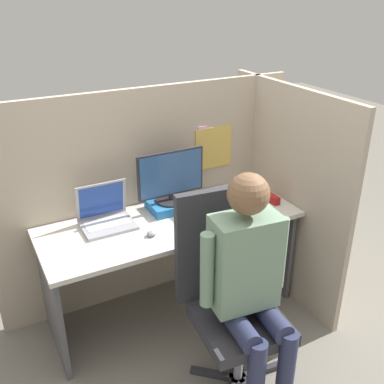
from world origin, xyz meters
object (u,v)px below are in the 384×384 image
(laptop, at_px, (106,217))
(stapler, at_px, (270,197))
(paper_box, at_px, (172,205))
(carrot_toy, at_px, (226,219))
(monitor, at_px, (171,177))
(person, at_px, (250,277))
(office_chair, at_px, (228,293))

(laptop, xyz_separation_m, stapler, (1.11, -0.21, -0.02))
(paper_box, xyz_separation_m, laptop, (-0.45, -0.01, 0.02))
(paper_box, bearing_deg, carrot_toy, -56.74)
(monitor, bearing_deg, carrot_toy, -56.95)
(monitor, xyz_separation_m, laptop, (-0.45, -0.01, -0.18))
(laptop, xyz_separation_m, person, (0.45, -0.92, -0.01))
(office_chair, xyz_separation_m, person, (0.02, -0.16, 0.20))
(stapler, height_order, office_chair, office_chair)
(laptop, height_order, stapler, laptop)
(paper_box, relative_size, carrot_toy, 2.14)
(stapler, relative_size, office_chair, 0.15)
(paper_box, relative_size, office_chair, 0.27)
(laptop, height_order, carrot_toy, laptop)
(monitor, xyz_separation_m, carrot_toy, (0.22, -0.33, -0.20))
(carrot_toy, xyz_separation_m, person, (-0.23, -0.59, 0.01))
(stapler, xyz_separation_m, office_chair, (-0.68, -0.55, -0.19))
(stapler, xyz_separation_m, carrot_toy, (-0.43, -0.12, -0.00))
(office_chair, bearing_deg, person, -83.86)
(stapler, xyz_separation_m, person, (-0.66, -0.71, 0.01))
(monitor, bearing_deg, stapler, -18.46)
(paper_box, height_order, monitor, monitor)
(stapler, distance_m, carrot_toy, 0.45)
(monitor, bearing_deg, laptop, -178.75)
(person, bearing_deg, carrot_toy, 69.14)
(laptop, xyz_separation_m, carrot_toy, (0.67, -0.32, -0.03))
(stapler, distance_m, person, 0.97)
(paper_box, distance_m, monitor, 0.20)
(laptop, height_order, office_chair, office_chair)
(stapler, bearing_deg, person, -132.89)
(paper_box, height_order, carrot_toy, paper_box)
(paper_box, xyz_separation_m, monitor, (-0.00, 0.00, 0.20))
(laptop, relative_size, carrot_toy, 2.25)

